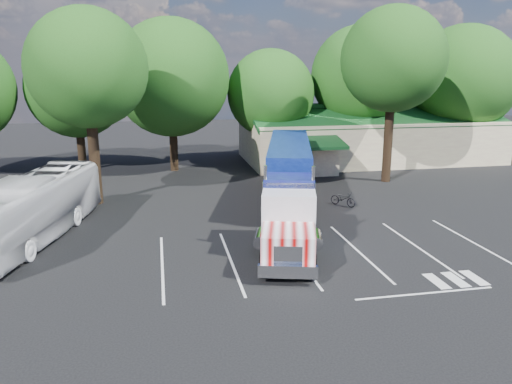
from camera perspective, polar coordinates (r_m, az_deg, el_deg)
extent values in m
plane|color=black|center=(29.94, 1.52, -3.22)|extent=(120.00, 120.00, 0.00)
cube|color=beige|center=(50.65, 12.67, 5.89)|extent=(24.00, 11.00, 4.00)
cube|color=#12411B|center=(48.20, 13.97, 8.41)|extent=(24.20, 6.25, 2.10)
cube|color=#12411B|center=(52.57, 11.76, 8.96)|extent=(24.20, 6.25, 2.10)
cube|color=beige|center=(42.70, 5.80, 3.87)|extent=(5.00, 2.50, 2.80)
cube|color=#12411B|center=(41.23, 6.37, 5.61)|extent=(5.40, 3.19, 0.80)
cylinder|color=black|center=(46.69, -19.33, 4.77)|extent=(0.70, 0.70, 4.00)
sphere|color=#204413|center=(46.21, -19.85, 11.08)|extent=(8.40, 8.40, 8.40)
cylinder|color=black|center=(44.62, -9.38, 5.17)|extent=(0.70, 0.70, 4.30)
sphere|color=#204413|center=(44.12, -9.69, 12.76)|extent=(10.00, 10.00, 10.00)
cylinder|color=black|center=(47.08, 1.63, 5.38)|extent=(0.70, 0.70, 3.60)
sphere|color=#204413|center=(46.61, 1.67, 11.22)|extent=(8.00, 8.00, 8.00)
cylinder|color=black|center=(50.23, 11.63, 6.16)|extent=(0.70, 0.70, 4.50)
sphere|color=#204413|center=(49.80, 11.97, 12.84)|extent=(9.60, 9.60, 9.60)
cylinder|color=black|center=(53.89, 22.03, 5.62)|extent=(0.70, 0.70, 3.90)
sphere|color=#204413|center=(53.46, 22.61, 11.83)|extent=(10.40, 10.40, 10.40)
cylinder|color=black|center=(34.65, -17.96, 3.58)|extent=(0.70, 0.70, 6.00)
sphere|color=#204413|center=(34.15, -18.72, 13.27)|extent=(7.60, 7.60, 7.60)
cylinder|color=black|center=(40.91, 14.85, 5.66)|extent=(0.70, 0.70, 6.50)
sphere|color=#204413|center=(40.52, 15.42, 14.43)|extent=(8.00, 8.00, 8.00)
cube|color=black|center=(24.46, 3.70, -5.40)|extent=(2.77, 7.01, 0.25)
cube|color=white|center=(21.01, 3.65, -9.05)|extent=(2.48, 0.89, 0.55)
cube|color=white|center=(20.97, 3.68, -7.33)|extent=(1.19, 0.43, 0.90)
cube|color=white|center=(21.97, 3.70, -5.76)|extent=(2.84, 2.91, 1.15)
cube|color=silver|center=(23.68, 3.74, -2.76)|extent=(2.82, 2.19, 2.30)
cube|color=black|center=(22.92, 3.76, -2.03)|extent=(2.24, 0.67, 1.00)
cube|color=white|center=(24.16, 3.80, 0.77)|extent=(2.53, 0.77, 0.25)
cube|color=#110D60|center=(25.35, 3.76, -1.16)|extent=(2.93, 2.57, 2.70)
cylinder|color=white|center=(24.42, 1.08, -0.87)|extent=(0.22, 0.22, 3.39)
cylinder|color=white|center=(24.42, 6.46, -0.96)|extent=(0.22, 0.22, 3.39)
cylinder|color=white|center=(24.59, 0.54, -5.27)|extent=(1.05, 1.71, 0.66)
cylinder|color=white|center=(24.60, 6.85, -5.37)|extent=(1.05, 1.71, 0.66)
cube|color=silver|center=(33.83, 3.80, 2.52)|extent=(5.81, 13.02, 1.50)
cube|color=navy|center=(33.59, 3.84, 4.78)|extent=(5.81, 13.02, 1.20)
cube|color=black|center=(38.20, 3.78, 1.87)|extent=(2.06, 3.69, 0.35)
cube|color=black|center=(28.95, 2.35, -2.39)|extent=(0.15, 0.15, 1.40)
cube|color=black|center=(28.95, 5.12, -2.43)|extent=(0.15, 0.15, 1.40)
cube|color=white|center=(40.53, 3.78, 2.00)|extent=(2.35, 0.73, 0.12)
cylinder|color=black|center=(21.85, 0.88, -8.37)|extent=(0.62, 1.15, 1.10)
cylinder|color=black|center=(21.85, 6.44, -8.46)|extent=(0.62, 1.15, 1.10)
cylinder|color=black|center=(26.15, 1.40, -4.54)|extent=(0.62, 1.15, 1.10)
cylinder|color=black|center=(26.15, 6.01, -4.61)|extent=(0.62, 1.15, 1.10)
cylinder|color=black|center=(27.19, 1.50, -3.81)|extent=(0.62, 1.15, 1.10)
cylinder|color=black|center=(27.20, 5.93, -3.88)|extent=(0.62, 1.15, 1.10)
cylinder|color=black|center=(37.50, 2.17, 1.19)|extent=(0.62, 1.15, 1.10)
cylinder|color=black|center=(37.50, 5.38, 1.14)|extent=(0.62, 1.15, 1.10)
cylinder|color=black|center=(38.67, 2.23, 1.58)|extent=(0.62, 1.15, 1.10)
cylinder|color=black|center=(38.67, 5.33, 1.53)|extent=(0.62, 1.15, 1.10)
imported|color=black|center=(28.33, 5.53, -2.35)|extent=(0.53, 0.73, 1.83)
imported|color=black|center=(33.36, 9.93, -0.75)|extent=(1.66, 1.85, 0.97)
imported|color=silver|center=(28.78, -24.17, -1.68)|extent=(5.70, 12.49, 3.39)
imported|color=#96989D|center=(46.05, 11.12, 3.55)|extent=(4.36, 1.69, 1.42)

